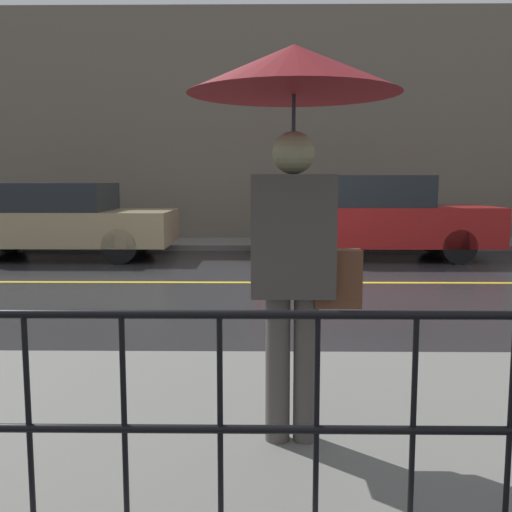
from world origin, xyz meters
name	(u,v)px	position (x,y,z in m)	size (l,w,h in m)	color
ground_plane	(304,283)	(0.00, 0.00, 0.00)	(80.00, 80.00, 0.00)	#262628
sidewalk_near	(365,426)	(0.00, -5.31, 0.06)	(28.00, 2.67, 0.12)	slate
sidewalk_far	(290,244)	(0.00, 4.86, 0.06)	(28.00, 1.77, 0.12)	slate
lane_marking	(304,282)	(0.00, 0.00, 0.00)	(25.20, 0.12, 0.01)	gold
building_storefront	(289,127)	(0.00, 5.90, 2.77)	(28.00, 0.30, 5.54)	#706656
railing_foreground	(414,389)	(0.00, -6.40, 0.68)	(12.00, 0.04, 0.87)	black
pedestrian	(295,127)	(-0.45, -5.64, 1.76)	(1.07, 1.07, 2.05)	#4C4742
car_tan	(58,220)	(-4.58, 2.82, 0.74)	(4.31, 1.90, 1.45)	tan
car_red	(370,217)	(1.45, 2.82, 0.80)	(4.58, 1.76, 1.59)	maroon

